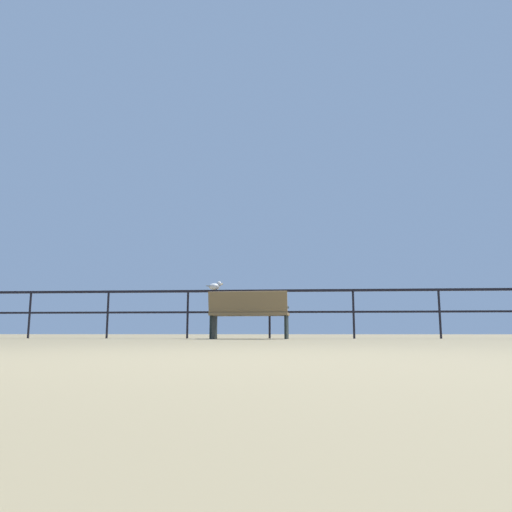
# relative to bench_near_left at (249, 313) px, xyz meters

# --- Properties ---
(ground_plane) EXTENTS (60.00, 60.00, 0.00)m
(ground_plane) POSITION_rel_bench_near_left_xyz_m (0.35, -6.93, -0.49)
(ground_plane) COLOR #877855
(pier_railing) EXTENTS (23.52, 0.05, 0.98)m
(pier_railing) POSITION_rel_bench_near_left_xyz_m (0.35, 0.78, 0.23)
(pier_railing) COLOR black
(pier_railing) RESTS_ON ground_plane
(bench_near_left) EXTENTS (1.50, 0.79, 0.87)m
(bench_near_left) POSITION_rel_bench_near_left_xyz_m (0.00, 0.00, 0.00)
(bench_near_left) COLOR brown
(bench_near_left) RESTS_ON ground_plane
(seagull_on_rail) EXTENTS (0.34, 0.28, 0.18)m
(seagull_on_rail) POSITION_rel_bench_near_left_xyz_m (-0.77, 0.80, 0.58)
(seagull_on_rail) COLOR silver
(seagull_on_rail) RESTS_ON pier_railing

